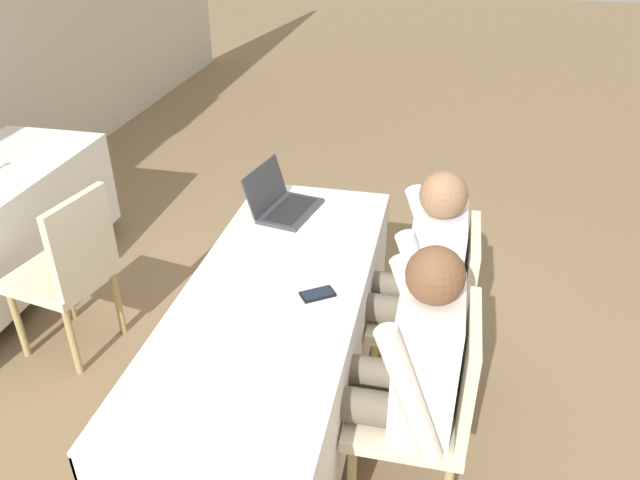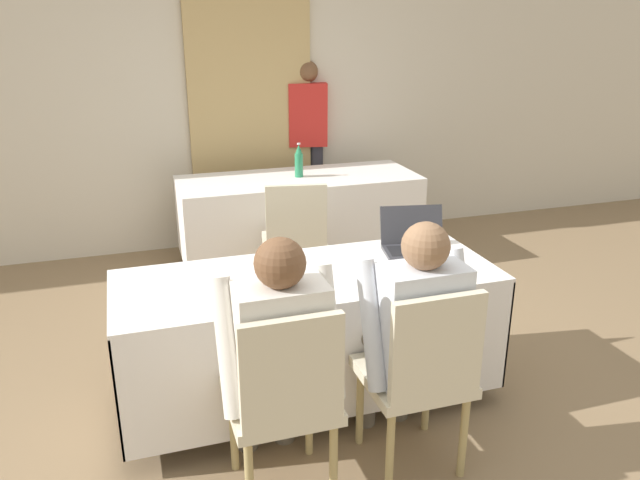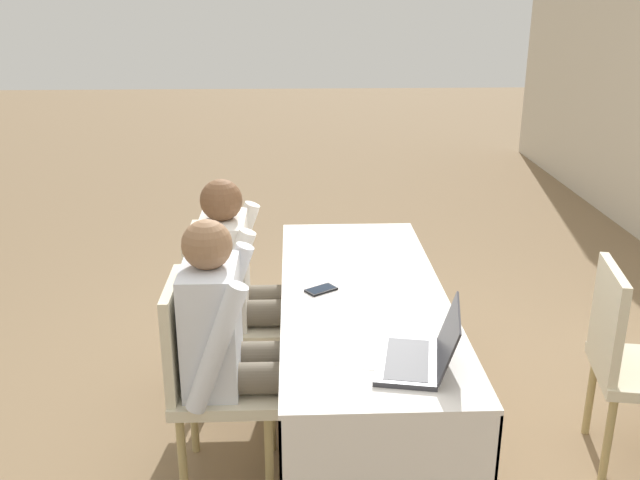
{
  "view_description": "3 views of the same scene",
  "coord_description": "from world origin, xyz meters",
  "px_view_note": "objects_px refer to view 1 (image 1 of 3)",
  "views": [
    {
      "loc": [
        -2.04,
        -0.64,
        2.21
      ],
      "look_at": [
        0.0,
        -0.19,
        0.98
      ],
      "focal_mm": 35.0,
      "sensor_mm": 36.0,
      "label": 1
    },
    {
      "loc": [
        -0.82,
        -2.76,
        1.95
      ],
      "look_at": [
        0.0,
        -0.19,
        0.98
      ],
      "focal_mm": 35.0,
      "sensor_mm": 36.0,
      "label": 2
    },
    {
      "loc": [
        2.92,
        -0.31,
        2.03
      ],
      "look_at": [
        0.0,
        -0.19,
        0.98
      ],
      "focal_mm": 40.0,
      "sensor_mm": 36.0,
      "label": 3
    }
  ],
  "objects_px": {
    "laptop": "(283,203)",
    "chair_near_left": "(428,403)",
    "cell_phone": "(318,294)",
    "person_checkered_shirt": "(403,366)",
    "chair_near_right": "(437,307)",
    "person_white_shirt": "(417,275)",
    "chair_far_spare": "(69,267)"
  },
  "relations": [
    {
      "from": "laptop",
      "to": "chair_near_left",
      "type": "distance_m",
      "value": 1.28
    },
    {
      "from": "chair_near_right",
      "to": "person_white_shirt",
      "type": "distance_m",
      "value": 0.19
    },
    {
      "from": "laptop",
      "to": "cell_phone",
      "type": "height_order",
      "value": "laptop"
    },
    {
      "from": "person_white_shirt",
      "to": "chair_far_spare",
      "type": "bearing_deg",
      "value": -88.22
    },
    {
      "from": "person_white_shirt",
      "to": "chair_near_left",
      "type": "bearing_deg",
      "value": 9.74
    },
    {
      "from": "chair_near_left",
      "to": "person_checkered_shirt",
      "type": "xyz_separation_m",
      "value": [
        -0.0,
        0.1,
        0.16
      ]
    },
    {
      "from": "chair_near_left",
      "to": "chair_far_spare",
      "type": "height_order",
      "value": "same"
    },
    {
      "from": "cell_phone",
      "to": "person_checkered_shirt",
      "type": "distance_m",
      "value": 0.48
    },
    {
      "from": "laptop",
      "to": "person_white_shirt",
      "type": "relative_size",
      "value": 0.34
    },
    {
      "from": "cell_phone",
      "to": "chair_near_right",
      "type": "relative_size",
      "value": 0.17
    },
    {
      "from": "person_checkered_shirt",
      "to": "person_white_shirt",
      "type": "height_order",
      "value": "same"
    },
    {
      "from": "chair_near_right",
      "to": "chair_far_spare",
      "type": "bearing_deg",
      "value": -88.32
    },
    {
      "from": "laptop",
      "to": "person_checkered_shirt",
      "type": "relative_size",
      "value": 0.34
    },
    {
      "from": "laptop",
      "to": "chair_near_left",
      "type": "relative_size",
      "value": 0.44
    },
    {
      "from": "cell_phone",
      "to": "chair_near_right",
      "type": "xyz_separation_m",
      "value": [
        0.32,
        -0.48,
        -0.23
      ]
    },
    {
      "from": "chair_far_spare",
      "to": "person_checkered_shirt",
      "type": "xyz_separation_m",
      "value": [
        -0.55,
        -1.72,
        0.16
      ]
    },
    {
      "from": "person_white_shirt",
      "to": "laptop",
      "type": "bearing_deg",
      "value": -116.6
    },
    {
      "from": "chair_near_left",
      "to": "person_white_shirt",
      "type": "xyz_separation_m",
      "value": [
        0.61,
        0.1,
        0.16
      ]
    },
    {
      "from": "cell_phone",
      "to": "person_white_shirt",
      "type": "bearing_deg",
      "value": -84.2
    },
    {
      "from": "laptop",
      "to": "chair_near_right",
      "type": "relative_size",
      "value": 0.44
    },
    {
      "from": "cell_phone",
      "to": "person_checkered_shirt",
      "type": "bearing_deg",
      "value": -161.14
    },
    {
      "from": "chair_far_spare",
      "to": "person_white_shirt",
      "type": "distance_m",
      "value": 1.72
    },
    {
      "from": "laptop",
      "to": "chair_near_left",
      "type": "bearing_deg",
      "value": -128.69
    },
    {
      "from": "cell_phone",
      "to": "chair_near_left",
      "type": "bearing_deg",
      "value": -154.8
    },
    {
      "from": "chair_near_right",
      "to": "person_white_shirt",
      "type": "xyz_separation_m",
      "value": [
        0.0,
        0.1,
        0.16
      ]
    },
    {
      "from": "laptop",
      "to": "cell_phone",
      "type": "xyz_separation_m",
      "value": [
        -0.68,
        -0.33,
        -0.04
      ]
    },
    {
      "from": "cell_phone",
      "to": "person_white_shirt",
      "type": "relative_size",
      "value": 0.13
    },
    {
      "from": "chair_near_right",
      "to": "person_checkered_shirt",
      "type": "bearing_deg",
      "value": -9.74
    },
    {
      "from": "laptop",
      "to": "cell_phone",
      "type": "relative_size",
      "value": 2.57
    },
    {
      "from": "chair_far_spare",
      "to": "person_white_shirt",
      "type": "relative_size",
      "value": 0.78
    },
    {
      "from": "chair_near_left",
      "to": "chair_near_right",
      "type": "bearing_deg",
      "value": -180.0
    },
    {
      "from": "chair_near_right",
      "to": "person_white_shirt",
      "type": "relative_size",
      "value": 0.78
    }
  ]
}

